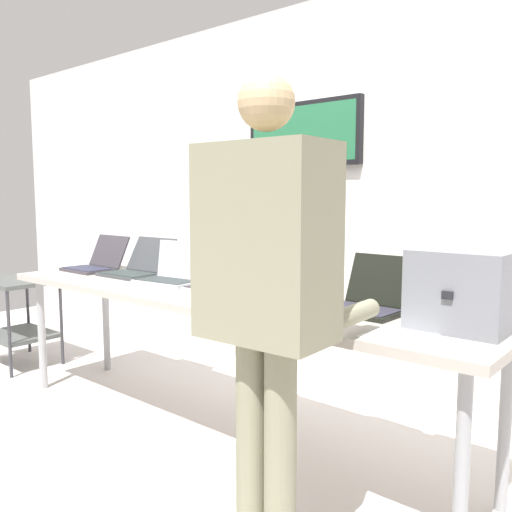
{
  "coord_description": "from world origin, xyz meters",
  "views": [
    {
      "loc": [
        1.94,
        -1.98,
        1.29
      ],
      "look_at": [
        0.12,
        0.19,
        0.97
      ],
      "focal_mm": 37.35,
      "sensor_mm": 36.0,
      "label": 1
    }
  ],
  "objects_px": {
    "laptop_station_1": "(138,267)",
    "storage_cart": "(19,308)",
    "laptop_station_5": "(370,299)",
    "equipment_box": "(464,289)",
    "laptop_station_4": "(290,289)",
    "workbench": "(216,302)",
    "laptop_station_3": "(229,278)",
    "person": "(267,278)",
    "laptop_station_2": "(173,273)",
    "laptop_station_0": "(96,262)"
  },
  "relations": [
    {
      "from": "equipment_box",
      "to": "laptop_station_4",
      "type": "relative_size",
      "value": 0.99
    },
    {
      "from": "laptop_station_2",
      "to": "laptop_station_4",
      "type": "relative_size",
      "value": 1.11
    },
    {
      "from": "laptop_station_0",
      "to": "laptop_station_5",
      "type": "relative_size",
      "value": 1.08
    },
    {
      "from": "person",
      "to": "storage_cart",
      "type": "height_order",
      "value": "person"
    },
    {
      "from": "laptop_station_0",
      "to": "laptop_station_3",
      "type": "height_order",
      "value": "laptop_station_3"
    },
    {
      "from": "laptop_station_1",
      "to": "laptop_station_4",
      "type": "xyz_separation_m",
      "value": [
        1.25,
        -0.04,
        0.0
      ]
    },
    {
      "from": "laptop_station_2",
      "to": "storage_cart",
      "type": "xyz_separation_m",
      "value": [
        -1.59,
        -0.17,
        -0.4
      ]
    },
    {
      "from": "laptop_station_1",
      "to": "laptop_station_5",
      "type": "height_order",
      "value": "laptop_station_5"
    },
    {
      "from": "laptop_station_5",
      "to": "person",
      "type": "distance_m",
      "value": 0.75
    },
    {
      "from": "storage_cart",
      "to": "laptop_station_4",
      "type": "bearing_deg",
      "value": 3.98
    },
    {
      "from": "laptop_station_1",
      "to": "laptop_station_5",
      "type": "bearing_deg",
      "value": -0.24
    },
    {
      "from": "workbench",
      "to": "laptop_station_1",
      "type": "height_order",
      "value": "laptop_station_1"
    },
    {
      "from": "laptop_station_5",
      "to": "storage_cart",
      "type": "relative_size",
      "value": 0.51
    },
    {
      "from": "laptop_station_2",
      "to": "laptop_station_3",
      "type": "bearing_deg",
      "value": 5.27
    },
    {
      "from": "laptop_station_5",
      "to": "storage_cart",
      "type": "bearing_deg",
      "value": -175.87
    },
    {
      "from": "workbench",
      "to": "laptop_station_2",
      "type": "height_order",
      "value": "laptop_station_2"
    },
    {
      "from": "workbench",
      "to": "laptop_station_0",
      "type": "xyz_separation_m",
      "value": [
        -1.22,
        0.08,
        0.11
      ]
    },
    {
      "from": "equipment_box",
      "to": "laptop_station_4",
      "type": "bearing_deg",
      "value": 179.85
    },
    {
      "from": "laptop_station_1",
      "to": "person",
      "type": "bearing_deg",
      "value": -23.88
    },
    {
      "from": "laptop_station_1",
      "to": "laptop_station_5",
      "type": "relative_size",
      "value": 1.13
    },
    {
      "from": "laptop_station_4",
      "to": "equipment_box",
      "type": "bearing_deg",
      "value": -0.15
    },
    {
      "from": "laptop_station_1",
      "to": "laptop_station_5",
      "type": "distance_m",
      "value": 1.66
    },
    {
      "from": "laptop_station_2",
      "to": "storage_cart",
      "type": "height_order",
      "value": "laptop_station_2"
    },
    {
      "from": "workbench",
      "to": "laptop_station_0",
      "type": "bearing_deg",
      "value": 176.43
    },
    {
      "from": "laptop_station_0",
      "to": "laptop_station_3",
      "type": "relative_size",
      "value": 0.96
    },
    {
      "from": "laptop_station_3",
      "to": "person",
      "type": "xyz_separation_m",
      "value": [
        0.85,
        -0.73,
        0.17
      ]
    },
    {
      "from": "laptop_station_0",
      "to": "laptop_station_4",
      "type": "bearing_deg",
      "value": -0.1
    },
    {
      "from": "laptop_station_5",
      "to": "workbench",
      "type": "bearing_deg",
      "value": -172.6
    },
    {
      "from": "laptop_station_0",
      "to": "equipment_box",
      "type": "bearing_deg",
      "value": -0.12
    },
    {
      "from": "laptop_station_4",
      "to": "person",
      "type": "relative_size",
      "value": 0.21
    },
    {
      "from": "laptop_station_4",
      "to": "storage_cart",
      "type": "distance_m",
      "value": 2.49
    },
    {
      "from": "equipment_box",
      "to": "laptop_station_2",
      "type": "relative_size",
      "value": 0.9
    },
    {
      "from": "laptop_station_5",
      "to": "person",
      "type": "relative_size",
      "value": 0.2
    },
    {
      "from": "equipment_box",
      "to": "laptop_station_4",
      "type": "height_order",
      "value": "equipment_box"
    },
    {
      "from": "laptop_station_1",
      "to": "storage_cart",
      "type": "height_order",
      "value": "laptop_station_1"
    },
    {
      "from": "workbench",
      "to": "person",
      "type": "xyz_separation_m",
      "value": [
        0.85,
        -0.62,
        0.29
      ]
    },
    {
      "from": "equipment_box",
      "to": "laptop_station_4",
      "type": "distance_m",
      "value": 0.83
    },
    {
      "from": "laptop_station_3",
      "to": "storage_cart",
      "type": "bearing_deg",
      "value": -174.17
    },
    {
      "from": "equipment_box",
      "to": "storage_cart",
      "type": "distance_m",
      "value": 3.32
    },
    {
      "from": "laptop_station_1",
      "to": "storage_cart",
      "type": "bearing_deg",
      "value": -169.93
    },
    {
      "from": "laptop_station_2",
      "to": "laptop_station_5",
      "type": "xyz_separation_m",
      "value": [
        1.26,
        0.04,
        -0.0
      ]
    },
    {
      "from": "workbench",
      "to": "equipment_box",
      "type": "distance_m",
      "value": 1.28
    },
    {
      "from": "laptop_station_2",
      "to": "person",
      "type": "bearing_deg",
      "value": -28.49
    },
    {
      "from": "equipment_box",
      "to": "laptop_station_0",
      "type": "relative_size",
      "value": 0.97
    },
    {
      "from": "laptop_station_1",
      "to": "laptop_station_3",
      "type": "bearing_deg",
      "value": -0.55
    },
    {
      "from": "workbench",
      "to": "laptop_station_2",
      "type": "bearing_deg",
      "value": 170.63
    },
    {
      "from": "laptop_station_3",
      "to": "person",
      "type": "bearing_deg",
      "value": -40.5
    },
    {
      "from": "laptop_station_3",
      "to": "laptop_station_4",
      "type": "distance_m",
      "value": 0.44
    },
    {
      "from": "laptop_station_5",
      "to": "person",
      "type": "height_order",
      "value": "person"
    },
    {
      "from": "laptop_station_4",
      "to": "laptop_station_1",
      "type": "bearing_deg",
      "value": 178.03
    }
  ]
}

